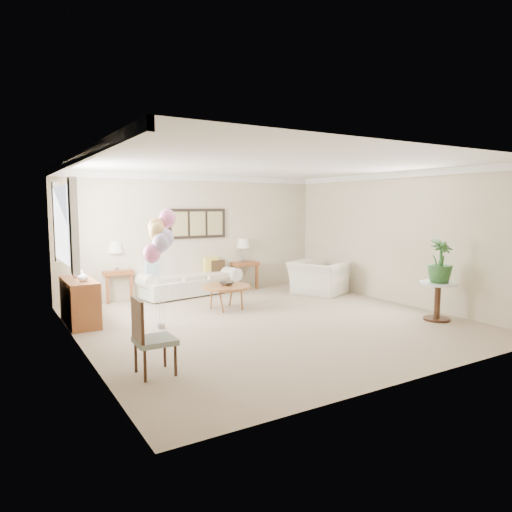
# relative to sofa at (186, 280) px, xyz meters

# --- Properties ---
(ground_plane) EXTENTS (6.00, 6.00, 0.00)m
(ground_plane) POSITION_rel_sofa_xyz_m (0.33, -2.90, -0.33)
(ground_plane) COLOR tan
(room_shell) EXTENTS (6.04, 6.04, 2.60)m
(room_shell) POSITION_rel_sofa_xyz_m (0.22, -2.80, 1.30)
(room_shell) COLOR beige
(room_shell) RESTS_ON ground
(wall_art_triptych) EXTENTS (1.35, 0.06, 0.65)m
(wall_art_triptych) POSITION_rel_sofa_xyz_m (0.33, 0.07, 1.22)
(wall_art_triptych) COLOR black
(wall_art_triptych) RESTS_ON ground
(sofa) EXTENTS (2.38, 1.18, 0.83)m
(sofa) POSITION_rel_sofa_xyz_m (0.00, 0.00, 0.00)
(sofa) COLOR #F0E1CD
(sofa) RESTS_ON ground
(end_table_left) EXTENTS (0.59, 0.54, 0.64)m
(end_table_left) POSITION_rel_sofa_xyz_m (-1.45, 0.15, 0.21)
(end_table_left) COLOR brown
(end_table_left) RESTS_ON ground
(end_table_right) EXTENTS (0.59, 0.54, 0.64)m
(end_table_right) POSITION_rel_sofa_xyz_m (1.46, 0.02, 0.21)
(end_table_right) COLOR brown
(end_table_right) RESTS_ON ground
(lamp_left) EXTENTS (0.33, 0.33, 0.58)m
(lamp_left) POSITION_rel_sofa_xyz_m (-1.45, 0.15, 0.76)
(lamp_left) COLOR gray
(lamp_left) RESTS_ON end_table_left
(lamp_right) EXTENTS (0.30, 0.30, 0.53)m
(lamp_right) POSITION_rel_sofa_xyz_m (1.46, 0.02, 0.72)
(lamp_right) COLOR gray
(lamp_right) RESTS_ON end_table_right
(coffee_table) EXTENTS (0.90, 0.90, 0.46)m
(coffee_table) POSITION_rel_sofa_xyz_m (0.11, -1.72, 0.09)
(coffee_table) COLOR brown
(coffee_table) RESTS_ON ground
(decor_bowl) EXTENTS (0.32, 0.32, 0.06)m
(decor_bowl) POSITION_rel_sofa_xyz_m (0.13, -1.69, 0.16)
(decor_bowl) COLOR #302921
(decor_bowl) RESTS_ON coffee_table
(armchair) EXTENTS (1.31, 1.38, 0.72)m
(armchair) POSITION_rel_sofa_xyz_m (2.56, -1.39, 0.03)
(armchair) COLOR #F0E1CD
(armchair) RESTS_ON ground
(side_table) EXTENTS (0.60, 0.60, 0.65)m
(side_table) POSITION_rel_sofa_xyz_m (2.82, -4.28, 0.17)
(side_table) COLOR silver
(side_table) RESTS_ON ground
(potted_plant) EXTENTS (0.45, 0.45, 0.73)m
(potted_plant) POSITION_rel_sofa_xyz_m (2.82, -4.30, 0.69)
(potted_plant) COLOR #234A1F
(potted_plant) RESTS_ON side_table
(accent_chair) EXTENTS (0.45, 0.45, 0.91)m
(accent_chair) POSITION_rel_sofa_xyz_m (-2.18, -4.24, 0.14)
(accent_chair) COLOR gray
(accent_chair) RESTS_ON ground
(credenza) EXTENTS (0.46, 1.20, 0.74)m
(credenza) POSITION_rel_sofa_xyz_m (-2.43, -1.40, 0.04)
(credenza) COLOR brown
(credenza) RESTS_ON ground
(vase_white) EXTENTS (0.20, 0.20, 0.17)m
(vase_white) POSITION_rel_sofa_xyz_m (-2.41, -1.67, 0.50)
(vase_white) COLOR silver
(vase_white) RESTS_ON credenza
(vase_sage) EXTENTS (0.26, 0.26, 0.21)m
(vase_sage) POSITION_rel_sofa_xyz_m (-2.41, -1.19, 0.52)
(vase_sage) COLOR silver
(vase_sage) RESTS_ON credenza
(balloon_cluster) EXTENTS (0.59, 0.50, 1.90)m
(balloon_cluster) POSITION_rel_sofa_xyz_m (-1.38, -2.38, 1.15)
(balloon_cluster) COLOR gray
(balloon_cluster) RESTS_ON ground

